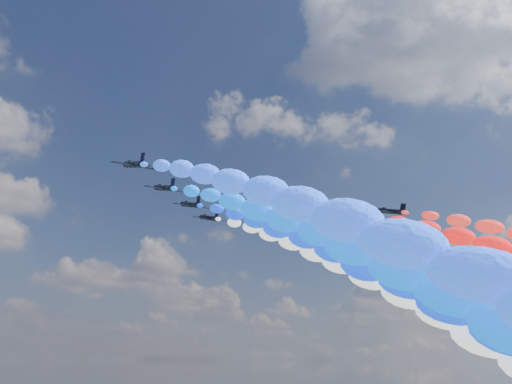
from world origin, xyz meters
TOP-DOWN VIEW (x-y plane):
  - jet_0 at (-33.51, -5.54)m, footprint 8.42×11.50m
  - trail_0 at (-33.51, -58.24)m, footprint 6.67×102.88m
  - jet_1 at (-21.81, 5.88)m, footprint 8.37×11.47m
  - trail_1 at (-21.81, -46.82)m, footprint 6.67×102.88m
  - jet_2 at (-10.45, 15.61)m, footprint 8.42×11.51m
  - trail_2 at (-10.45, -37.09)m, footprint 6.67×102.88m
  - jet_3 at (-1.42, 9.28)m, footprint 8.55×11.60m
  - trail_3 at (-1.42, -43.41)m, footprint 6.67×102.88m
  - jet_4 at (0.00, 25.17)m, footprint 8.35×11.45m
  - trail_4 at (0.00, -27.53)m, footprint 6.67×102.88m
  - jet_5 at (10.31, 14.53)m, footprint 8.36×11.46m
  - trail_5 at (10.31, -38.16)m, footprint 6.67×102.88m
  - jet_6 at (22.95, 2.47)m, footprint 8.60×11.63m
  - jet_7 at (32.58, -5.51)m, footprint 8.90×11.85m

SIDE VIEW (x-z plane):
  - trail_0 at x=-33.51m, z-range 61.73..110.53m
  - trail_1 at x=-21.81m, z-range 61.73..110.53m
  - trail_2 at x=-10.45m, z-range 61.73..110.53m
  - trail_3 at x=-1.42m, z-range 61.73..110.53m
  - trail_4 at x=0.00m, z-range 61.73..110.53m
  - trail_5 at x=10.31m, z-range 61.73..110.53m
  - jet_0 at x=-33.51m, z-range 105.79..110.96m
  - jet_1 at x=-21.81m, z-range 105.79..110.96m
  - jet_2 at x=-10.45m, z-range 105.79..110.96m
  - jet_3 at x=-1.42m, z-range 105.79..110.96m
  - jet_4 at x=0.00m, z-range 105.79..110.96m
  - jet_5 at x=10.31m, z-range 105.79..110.96m
  - jet_6 at x=22.95m, z-range 105.79..110.96m
  - jet_7 at x=32.58m, z-range 105.79..110.96m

